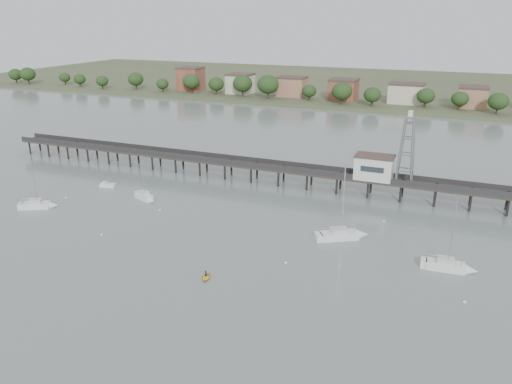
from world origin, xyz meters
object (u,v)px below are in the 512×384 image
lattice_tower (407,150)px  sailboat_d (453,267)px  pier (267,167)px  white_tender (107,185)px  sailboat_c (347,235)px  sailboat_b (146,198)px  yellow_dinghy (206,278)px  sailboat_a (41,205)px

lattice_tower → sailboat_d: lattice_tower is taller
pier → white_tender: size_ratio=39.65×
lattice_tower → sailboat_c: size_ratio=1.05×
sailboat_b → sailboat_d: bearing=15.9°
white_tender → sailboat_c: bearing=-19.0°
lattice_tower → yellow_dinghy: 53.74m
sailboat_b → sailboat_c: bearing=20.1°
sailboat_b → sailboat_c: sailboat_c is taller
sailboat_d → lattice_tower: bearing=107.7°
sailboat_d → sailboat_a: bearing=179.6°
pier → lattice_tower: 32.34m
white_tender → yellow_dinghy: size_ratio=1.42×
lattice_tower → yellow_dinghy: bearing=-116.5°
yellow_dinghy → sailboat_a: bearing=148.9°
pier → sailboat_b: size_ratio=14.38×
yellow_dinghy → sailboat_b: bearing=122.7°
sailboat_b → lattice_tower: bearing=46.5°
pier → sailboat_b: sailboat_b is taller
pier → sailboat_a: size_ratio=12.47×
sailboat_d → white_tender: bearing=167.5°
white_tender → pier: bearing=15.4°
yellow_dinghy → lattice_tower: bearing=48.5°
sailboat_a → sailboat_b: sailboat_a is taller
pier → sailboat_d: sailboat_d is taller
pier → lattice_tower: bearing=0.0°
sailboat_d → white_tender: size_ratio=3.41×
sailboat_a → sailboat_d: bearing=-26.5°
sailboat_c → white_tender: (-58.19, 6.84, -0.21)m
sailboat_a → white_tender: (4.09, 16.33, -0.22)m
sailboat_c → white_tender: size_ratio=3.92×
pier → sailboat_c: size_ratio=10.12×
sailboat_d → sailboat_b: size_ratio=1.24×
pier → sailboat_d: size_ratio=11.64×
sailboat_c → sailboat_b: bearing=144.7°
sailboat_d → sailboat_c: size_ratio=0.87×
sailboat_d → sailboat_b: 63.35m
sailboat_d → sailboat_a: sailboat_d is taller
lattice_tower → pier: bearing=-180.0°
sailboat_d → yellow_dinghy: bearing=-157.2°
white_tender → yellow_dinghy: 50.90m
white_tender → yellow_dinghy: (41.48, -29.50, -0.43)m
lattice_tower → sailboat_d: bearing=-69.2°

